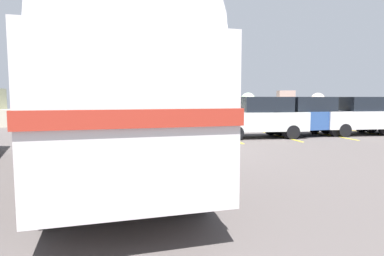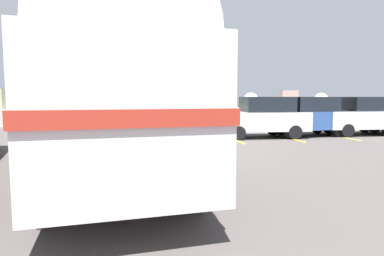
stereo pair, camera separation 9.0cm
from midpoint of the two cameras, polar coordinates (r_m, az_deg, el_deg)
The scene contains 8 objects.
ground at distance 10.97m, azimuth -3.41°, elevation -4.28°, with size 32.00×26.00×0.02m.
breakwater at distance 22.58m, azimuth -7.86°, elevation 2.60°, with size 31.36×2.38×2.47m.
parking_lines at distance 17.28m, azimuth 22.60°, elevation -1.10°, with size 10.52×4.40×0.01m.
vintage_coach at distance 7.69m, azimuth -13.70°, elevation 6.72°, with size 3.15×8.76×3.70m.
parked_car_nearest at distance 15.12m, azimuth 11.81°, elevation 1.95°, with size 4.20×1.95×1.86m.
parked_car_middle at distance 16.35m, azimuth 19.00°, elevation 2.02°, with size 4.25×2.11×1.86m.
parked_car_far at distance 17.95m, azimuth 27.40°, elevation 1.98°, with size 4.18×1.91×1.86m.
lamp_post at distance 16.98m, azimuth 2.25°, elevation 10.71°, with size 0.64×0.90×6.05m.
Camera 1 is at (-1.55, -10.70, 1.85)m, focal length 30.31 mm.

